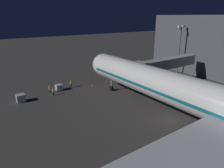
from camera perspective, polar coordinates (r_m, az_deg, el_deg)
name	(u,v)px	position (r m, az deg, el deg)	size (l,w,h in m)	color
ground_plane	(171,120)	(36.97, 16.44, -9.88)	(320.00, 320.00, 0.00)	#383533
jet_bridge	(161,65)	(51.52, 13.63, 5.35)	(21.64, 3.40, 7.31)	#9E9E99
apron_floodlight_mast	(179,46)	(64.96, 18.57, 10.23)	(2.90, 0.50, 14.65)	#59595E
baggage_container_near_belt	(21,98)	(46.63, -24.44, -3.65)	(1.67, 1.64, 1.63)	#B7BABF
baggage_container_far_row	(59,87)	(50.62, -14.76, -0.95)	(1.57, 1.57, 1.44)	#B7BABF
ground_crew_near_nose_gear	(53,91)	(47.66, -16.30, -2.01)	(0.40, 0.40, 1.76)	black
ground_crew_by_belt_loader	(50,89)	(49.55, -17.27, -1.30)	(0.40, 0.40, 1.78)	black
ground_crew_marshaller_fwd	(71,84)	(51.90, -11.55, 0.11)	(0.40, 0.40, 1.81)	black
traffic_cone_nose_port	(106,82)	(54.40, -1.58, 0.56)	(0.36, 0.36, 0.55)	orange
traffic_cone_nose_starboard	(92,85)	(52.23, -5.60, -0.31)	(0.36, 0.36, 0.55)	orange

